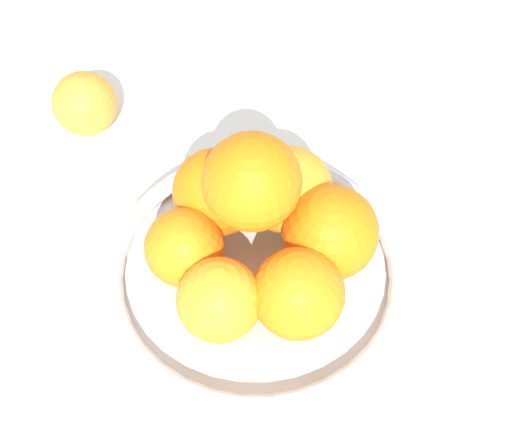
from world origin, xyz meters
TOP-DOWN VIEW (x-y plane):
  - ground_plane at (0.00, 0.00)m, footprint 4.00×4.00m
  - fruit_bowl at (0.00, 0.00)m, footprint 0.26×0.26m
  - orange_pile at (0.00, -0.01)m, footprint 0.18×0.19m
  - stray_orange at (0.23, 0.11)m, footprint 0.06×0.06m

SIDE VIEW (x-z plane):
  - ground_plane at x=0.00m, z-range 0.00..0.00m
  - fruit_bowl at x=0.00m, z-range 0.00..0.04m
  - stray_orange at x=0.23m, z-range 0.00..0.06m
  - orange_pile at x=0.00m, z-range 0.02..0.15m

